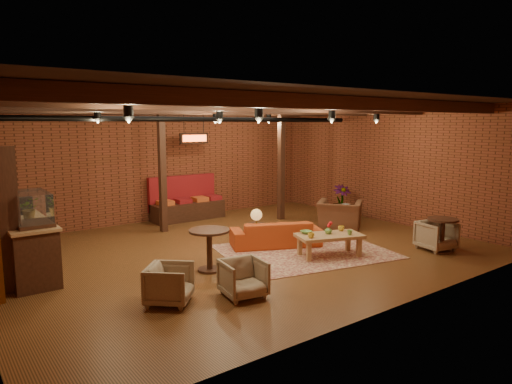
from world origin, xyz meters
TOP-DOWN VIEW (x-y plane):
  - floor at (0.00, 0.00)m, footprint 10.00×10.00m
  - ceiling at (0.00, 0.00)m, footprint 10.00×8.00m
  - wall_back at (0.00, 4.00)m, footprint 10.00×0.02m
  - wall_front at (0.00, -4.00)m, footprint 10.00×0.02m
  - wall_right at (5.00, 0.00)m, footprint 0.02×8.00m
  - ceiling_beams at (0.00, 0.00)m, footprint 9.80×6.40m
  - ceiling_pipe at (0.00, 1.60)m, footprint 9.60×0.12m
  - post_left at (-0.60, 2.60)m, footprint 0.16×0.16m
  - post_right at (2.80, 2.00)m, footprint 0.16×0.16m
  - service_counter at (-4.10, 1.00)m, footprint 0.80×2.50m
  - plant_counter at (-4.00, 1.20)m, footprint 0.35×0.39m
  - banquette at (0.60, 3.55)m, footprint 2.10×0.70m
  - service_sign at (0.60, 3.10)m, footprint 0.86×0.06m
  - ceiling_spotlights at (0.00, 0.00)m, footprint 6.40×4.40m
  - rug at (1.03, -0.96)m, footprint 3.95×3.33m
  - sofa at (0.82, -0.20)m, footprint 2.15×1.54m
  - coffee_table at (1.21, -1.49)m, footprint 1.50×1.09m
  - side_table_lamp at (0.53, 0.13)m, footprint 0.50×0.50m
  - round_table_left at (-1.28, -0.84)m, footprint 0.76×0.76m
  - armchair_a at (-2.58, -1.83)m, footprint 0.89×0.90m
  - armchair_b at (-1.51, -2.28)m, footprint 0.73×0.70m
  - armchair_right at (3.32, 0.19)m, footprint 1.24×1.32m
  - side_table_book at (4.11, 0.76)m, footprint 0.53×0.53m
  - round_table_right at (3.35, -2.75)m, footprint 0.64×0.64m
  - armchair_far at (3.44, -2.56)m, footprint 0.79×0.76m
  - plant_tall at (4.40, 1.13)m, footprint 2.03×2.03m

SIDE VIEW (x-z plane):
  - floor at x=0.00m, z-range 0.00..0.00m
  - rug at x=1.03m, z-range 0.00..0.01m
  - sofa at x=0.82m, z-range 0.00..0.58m
  - armchair_b at x=-1.51m, z-range 0.00..0.67m
  - armchair_a at x=-2.58m, z-range 0.00..0.67m
  - armchair_far at x=3.44m, z-range 0.00..0.70m
  - coffee_table at x=1.21m, z-range 0.05..0.77m
  - side_table_book at x=4.11m, z-range 0.19..0.66m
  - armchair_right at x=3.32m, z-range 0.00..0.97m
  - round_table_right at x=3.35m, z-range 0.13..0.87m
  - banquette at x=0.60m, z-range 0.00..1.00m
  - round_table_left at x=-1.28m, z-range 0.14..0.93m
  - side_table_lamp at x=0.53m, z-range 0.22..1.05m
  - service_counter at x=-4.10m, z-range 0.00..1.60m
  - plant_counter at x=-4.00m, z-range 1.07..1.37m
  - plant_tall at x=4.40m, z-range 0.00..2.87m
  - wall_back at x=0.00m, z-range 0.00..3.20m
  - wall_front at x=0.00m, z-range 0.00..3.20m
  - wall_right at x=5.00m, z-range 0.00..3.20m
  - post_left at x=-0.60m, z-range 0.00..3.20m
  - post_right at x=2.80m, z-range 0.00..3.20m
  - service_sign at x=0.60m, z-range 2.20..2.50m
  - ceiling_pipe at x=0.00m, z-range 2.79..2.91m
  - ceiling_spotlights at x=0.00m, z-range 2.72..3.00m
  - ceiling_beams at x=0.00m, z-range 2.97..3.19m
  - ceiling at x=0.00m, z-range 3.19..3.21m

